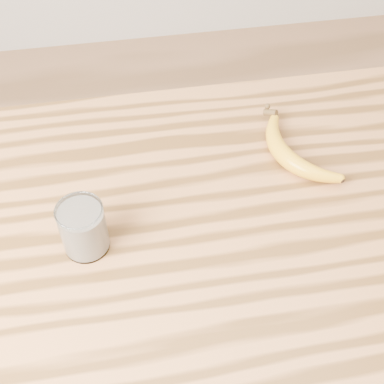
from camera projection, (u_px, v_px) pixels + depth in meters
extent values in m
plane|color=#986D4A|center=(219.00, 383.00, 1.74)|extent=(4.00, 4.00, 0.00)
cube|color=#A36939|center=(236.00, 218.00, 1.07)|extent=(1.20, 0.80, 0.04)
cylinder|color=brown|center=(22.00, 245.00, 1.58)|extent=(0.06, 0.06, 0.86)
cylinder|color=brown|center=(370.00, 199.00, 1.69)|extent=(0.06, 0.06, 0.86)
cylinder|color=white|center=(83.00, 228.00, 0.97)|extent=(0.09, 0.09, 0.11)
torus|color=white|center=(79.00, 210.00, 0.93)|extent=(0.09, 0.09, 0.00)
cylinder|color=white|center=(84.00, 230.00, 0.97)|extent=(0.08, 0.08, 0.09)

